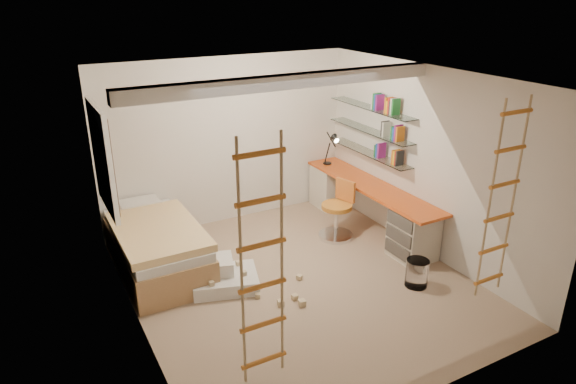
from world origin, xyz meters
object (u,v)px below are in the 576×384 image
desk (368,205)px  play_platform (222,276)px  bed (157,246)px  swivel_chair (338,217)px

desk → play_platform: desk is taller
bed → swivel_chair: bearing=-8.0°
desk → bed: bearing=173.5°
bed → play_platform: (0.59, -0.81, -0.19)m
desk → swivel_chair: swivel_chair is taller
play_platform → desk: bearing=9.8°
bed → desk: bearing=-6.5°
desk → swivel_chair: bearing=-179.6°
desk → swivel_chair: (-0.57, -0.00, -0.08)m
desk → bed: (-3.20, 0.36, -0.07)m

